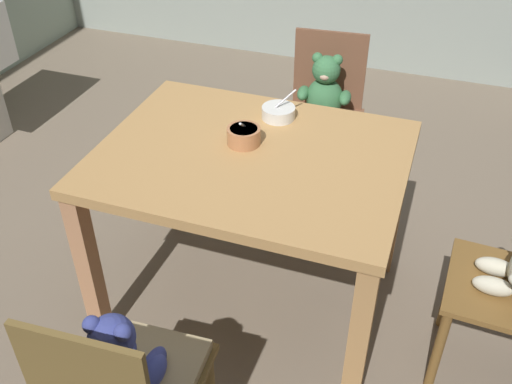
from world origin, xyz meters
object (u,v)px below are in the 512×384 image
at_px(teddy_chair_near_front, 125,382).
at_px(porridge_bowl_white_far_center, 278,112).
at_px(dining_table, 252,178).
at_px(porridge_bowl_terracotta_center, 244,135).
at_px(teddy_chair_far_center, 324,104).

xyz_separation_m(teddy_chair_near_front, porridge_bowl_white_far_center, (0.08, 1.15, 0.26)).
bearing_deg(dining_table, porridge_bowl_terracotta_center, 132.27).
bearing_deg(porridge_bowl_terracotta_center, porridge_bowl_white_far_center, 74.25).
relative_size(teddy_chair_far_center, teddy_chair_near_front, 0.96).
bearing_deg(teddy_chair_near_front, porridge_bowl_terracotta_center, -3.80).
height_order(teddy_chair_far_center, porridge_bowl_white_far_center, porridge_bowl_white_far_center).
relative_size(dining_table, teddy_chair_far_center, 1.32).
bearing_deg(dining_table, teddy_chair_far_center, 85.73).
distance_m(porridge_bowl_terracotta_center, porridge_bowl_white_far_center, 0.23).
bearing_deg(dining_table, porridge_bowl_white_far_center, 87.11).
bearing_deg(porridge_bowl_terracotta_center, dining_table, -47.73).
distance_m(teddy_chair_near_front, porridge_bowl_terracotta_center, 0.96).
bearing_deg(porridge_bowl_white_far_center, porridge_bowl_terracotta_center, -105.75).
distance_m(dining_table, teddy_chair_far_center, 0.89).
height_order(teddy_chair_near_front, porridge_bowl_terracotta_center, same).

